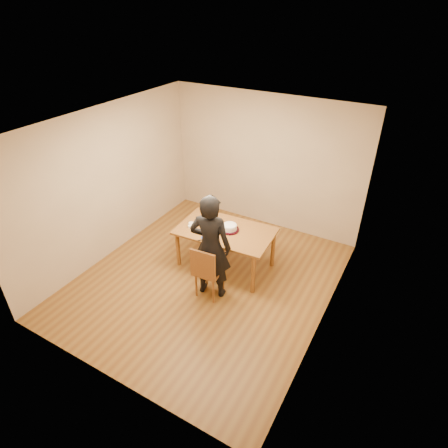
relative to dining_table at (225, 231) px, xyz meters
The scene contains 16 objects.
room_shell 0.65m from the dining_table, 114.60° to the right, with size 4.00×4.50×2.70m.
dining_table is the anchor object (origin of this frame).
dining_chair 0.84m from the dining_table, 79.05° to the right, with size 0.37×0.37×0.04m, color brown.
cake_plate 0.08m from the dining_table, 23.15° to the left, with size 0.32×0.32×0.02m, color #D10D41.
cake 0.11m from the dining_table, 23.15° to the left, with size 0.24×0.24×0.08m, color white.
frosting_dome 0.15m from the dining_table, 23.15° to the left, with size 0.24×0.24×0.03m, color white.
frosting_tub 0.35m from the dining_table, 122.82° to the right, with size 0.08×0.08×0.07m, color white.
frosting_lid 0.43m from the dining_table, 116.18° to the right, with size 0.10×0.10×0.01m, color #1A3DAE.
frosting_dollop 0.43m from the dining_table, 116.18° to the right, with size 0.04×0.04×0.02m, color white.
ramekin_green 0.62m from the dining_table, 159.00° to the right, with size 0.08×0.08×0.04m, color white.
ramekin_yellow 0.51m from the dining_table, behind, with size 0.08×0.08×0.04m, color white.
ramekin_multi 0.62m from the dining_table, 165.94° to the right, with size 0.09×0.09×0.04m, color white.
candy_box_pink 0.56m from the dining_table, 148.52° to the left, with size 0.13×0.07×0.02m, color #DE3494.
candy_box_green 0.57m from the dining_table, 148.44° to the left, with size 0.14×0.07×0.02m, color green.
spatula 0.48m from the dining_table, 110.97° to the right, with size 0.18×0.02×0.01m, color black.
person 0.76m from the dining_table, 78.39° to the right, with size 0.65×0.43×1.79m, color black.
Camera 1 is at (2.73, -4.18, 4.21)m, focal length 30.00 mm.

